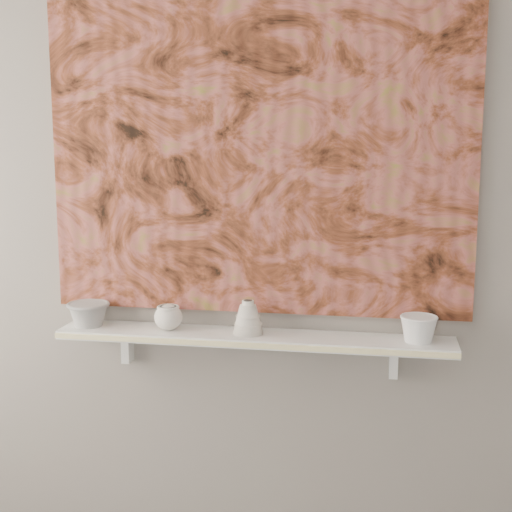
% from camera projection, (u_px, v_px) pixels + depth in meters
% --- Properties ---
extents(wall_back, '(3.60, 0.00, 3.60)m').
position_uv_depth(wall_back, '(258.00, 212.00, 2.53)').
color(wall_back, gray).
rests_on(wall_back, floor).
extents(shelf, '(1.40, 0.18, 0.03)m').
position_uv_depth(shelf, '(253.00, 338.00, 2.51)').
color(shelf, white).
rests_on(shelf, wall_back).
extents(shelf_stripe, '(1.40, 0.01, 0.02)m').
position_uv_depth(shelf_stripe, '(248.00, 345.00, 2.42)').
color(shelf_stripe, '#F3E7A2').
rests_on(shelf_stripe, shelf).
extents(bracket_left, '(0.03, 0.06, 0.12)m').
position_uv_depth(bracket_left, '(127.00, 346.00, 2.67)').
color(bracket_left, white).
rests_on(bracket_left, wall_back).
extents(bracket_right, '(0.03, 0.06, 0.12)m').
position_uv_depth(bracket_right, '(394.00, 360.00, 2.50)').
color(bracket_right, white).
rests_on(bracket_right, wall_back).
extents(painting, '(1.50, 0.02, 1.10)m').
position_uv_depth(painting, '(257.00, 158.00, 2.48)').
color(painting, brown).
rests_on(painting, wall_back).
extents(house_motif, '(0.09, 0.00, 0.08)m').
position_uv_depth(house_motif, '(385.00, 249.00, 2.44)').
color(house_motif, black).
rests_on(house_motif, painting).
extents(bowl_grey, '(0.20, 0.20, 0.09)m').
position_uv_depth(bowl_grey, '(88.00, 314.00, 2.60)').
color(bowl_grey, '#989895').
rests_on(bowl_grey, shelf).
extents(cup_cream, '(0.13, 0.13, 0.09)m').
position_uv_depth(cup_cream, '(168.00, 317.00, 2.55)').
color(cup_cream, silver).
rests_on(cup_cream, shelf).
extents(bell_vessel, '(0.14, 0.14, 0.12)m').
position_uv_depth(bell_vessel, '(248.00, 317.00, 2.50)').
color(bell_vessel, beige).
rests_on(bell_vessel, shelf).
extents(bowl_white, '(0.15, 0.15, 0.09)m').
position_uv_depth(bowl_white, '(419.00, 329.00, 2.40)').
color(bowl_white, white).
rests_on(bowl_white, shelf).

